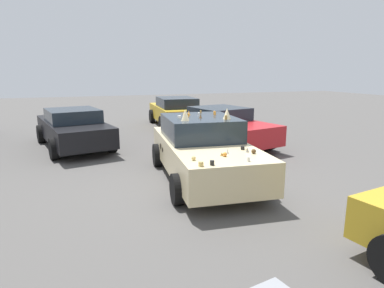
% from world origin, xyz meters
% --- Properties ---
extents(ground_plane, '(60.00, 60.00, 0.00)m').
position_xyz_m(ground_plane, '(0.00, 0.00, 0.00)').
color(ground_plane, '#514F4C').
extents(art_car_decorated, '(4.67, 2.42, 1.76)m').
position_xyz_m(art_car_decorated, '(0.07, -0.01, 0.74)').
color(art_car_decorated, beige).
rests_on(art_car_decorated, ground).
extents(parked_sedan_behind_left, '(4.82, 2.66, 1.34)m').
position_xyz_m(parked_sedan_behind_left, '(4.73, 2.97, 0.68)').
color(parked_sedan_behind_left, black).
rests_on(parked_sedan_behind_left, ground).
extents(parked_sedan_far_right, '(4.23, 2.70, 1.35)m').
position_xyz_m(parked_sedan_far_right, '(3.18, -2.03, 0.69)').
color(parked_sedan_far_right, red).
rests_on(parked_sedan_far_right, ground).
extents(parked_sedan_near_left, '(4.38, 2.19, 1.40)m').
position_xyz_m(parked_sedan_near_left, '(7.94, -1.67, 0.73)').
color(parked_sedan_near_left, gold).
rests_on(parked_sedan_near_left, ground).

